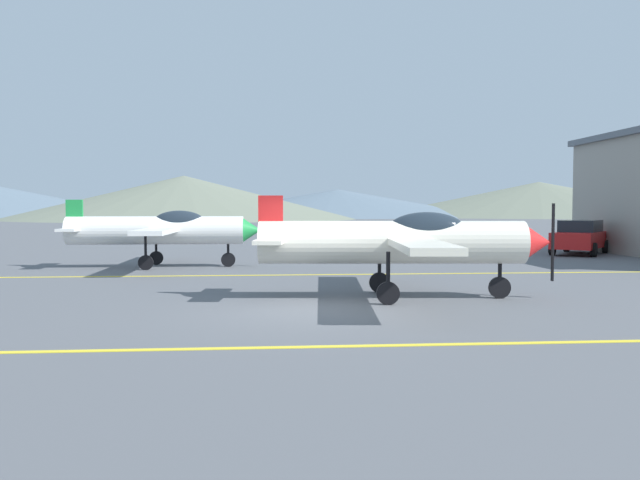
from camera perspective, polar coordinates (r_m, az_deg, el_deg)
name	(u,v)px	position (r m, az deg, el deg)	size (l,w,h in m)	color
ground_plane	(316,309)	(13.94, -0.37, -6.20)	(400.00, 400.00, 0.00)	#54565B
apron_line_near	(334,346)	(10.22, 1.27, -9.52)	(80.00, 0.16, 0.01)	yellow
apron_line_far	(300,275)	(20.88, -1.83, -3.14)	(80.00, 0.16, 0.01)	yellow
airplane_near	(403,241)	(15.53, 7.44, -0.06)	(7.27, 8.36, 2.50)	silver
airplane_mid	(164,229)	(24.22, -13.83, 0.94)	(7.20, 8.31, 2.50)	white
car_sedan	(580,236)	(32.57, 22.26, 0.30)	(4.09, 4.49, 1.62)	red
hill_centerleft	(184,197)	(127.54, -12.09, 3.76)	(67.57, 67.57, 8.49)	slate
hill_centerright	(337,203)	(162.22, 1.55, 3.34)	(79.43, 79.43, 6.86)	slate
hill_right	(538,199)	(172.70, 18.99, 3.48)	(85.48, 85.48, 8.84)	slate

